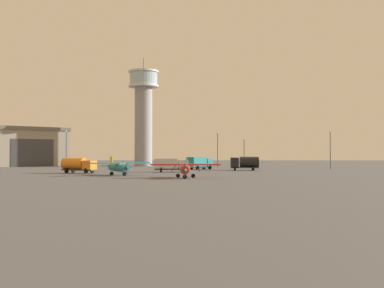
# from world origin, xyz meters

# --- Properties ---
(ground_plane) EXTENTS (400.00, 400.00, 0.00)m
(ground_plane) POSITION_xyz_m (0.00, 0.00, 0.00)
(ground_plane) COLOR #545456
(control_tower) EXTENTS (9.17, 9.17, 33.02)m
(control_tower) POSITION_xyz_m (-15.90, 67.32, 17.09)
(control_tower) COLOR gray
(control_tower) RESTS_ON ground_plane
(hangar) EXTENTS (30.29, 29.80, 11.65)m
(hangar) POSITION_xyz_m (-53.13, 67.55, 5.85)
(hangar) COLOR gray
(hangar) RESTS_ON ground_plane
(airplane_teal) EXTENTS (9.91, 8.12, 3.18)m
(airplane_teal) POSITION_xyz_m (-11.27, 7.04, 1.49)
(airplane_teal) COLOR teal
(airplane_teal) RESTS_ON ground_plane
(airplane_red) EXTENTS (10.48, 8.24, 3.11)m
(airplane_red) POSITION_xyz_m (0.56, -0.96, 1.45)
(airplane_red) COLOR red
(airplane_red) RESTS_ON ground_plane
(truck_box_silver) EXTENTS (7.06, 3.68, 2.71)m
(truck_box_silver) POSITION_xyz_m (-3.63, 21.16, 1.54)
(truck_box_silver) COLOR #38383D
(truck_box_silver) RESTS_ON ground_plane
(truck_fuel_tanker_orange) EXTENTS (6.98, 4.34, 2.90)m
(truck_fuel_tanker_orange) POSITION_xyz_m (-20.66, 15.30, 1.61)
(truck_fuel_tanker_orange) COLOR #38383D
(truck_fuel_tanker_orange) RESTS_ON ground_plane
(truck_fuel_tanker_black) EXTENTS (6.16, 3.30, 3.04)m
(truck_fuel_tanker_black) POSITION_xyz_m (11.99, 30.97, 1.71)
(truck_fuel_tanker_black) COLOR #38383D
(truck_fuel_tanker_black) RESTS_ON ground_plane
(truck_box_teal) EXTENTS (6.02, 6.24, 2.92)m
(truck_box_teal) POSITION_xyz_m (1.92, 36.40, 1.64)
(truck_box_teal) COLOR #38383D
(truck_box_teal) RESTS_ON ground_plane
(light_post_west) EXTENTS (0.44, 0.44, 7.91)m
(light_post_west) POSITION_xyz_m (13.31, 49.94, 4.76)
(light_post_west) COLOR #38383D
(light_post_west) RESTS_ON ground_plane
(light_post_east) EXTENTS (0.44, 0.44, 9.65)m
(light_post_east) POSITION_xyz_m (6.39, 52.77, 5.68)
(light_post_east) COLOR #38383D
(light_post_east) RESTS_ON ground_plane
(light_post_north) EXTENTS (0.44, 0.44, 9.57)m
(light_post_north) POSITION_xyz_m (-32.02, 43.62, 5.63)
(light_post_north) COLOR #38383D
(light_post_north) RESTS_ON ground_plane
(light_post_centre) EXTENTS (0.44, 0.44, 9.34)m
(light_post_centre) POSITION_xyz_m (33.55, 41.67, 5.52)
(light_post_centre) COLOR #38383D
(light_post_centre) RESTS_ON ground_plane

